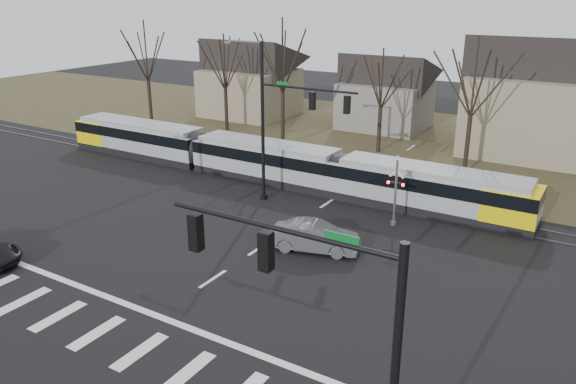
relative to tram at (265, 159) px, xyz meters
The scene contains 15 objects.
ground 17.21m from the tram, 68.95° to the right, with size 140.00×140.00×0.00m, color black.
grass_verge 17.21m from the tram, 68.95° to the left, with size 140.00×28.00×0.01m, color #38331E.
crosswalk 20.98m from the tram, 72.89° to the right, with size 27.00×2.60×0.01m.
stop_line 18.90m from the tram, 70.92° to the right, with size 28.00×0.35×0.01m, color silver.
lane_dashes 6.35m from the tram, ahead, with size 0.18×30.00×0.01m.
rail_pair 6.35m from the tram, ahead, with size 90.00×1.52×0.06m.
tram is the anchor object (origin of this frame).
sedan 12.39m from the tram, 44.51° to the right, with size 5.00×2.89×1.56m, color #52535A.
signal_pole_near_right 27.60m from the tram, 53.51° to the right, with size 6.72×0.44×8.00m.
signal_pole_far 6.60m from the tram, 43.02° to the right, with size 9.28×0.44×10.20m.
rail_crossing_signal 11.61m from the tram, 16.03° to the right, with size 1.08×0.36×4.00m.
tree_row 13.36m from the tram, 50.79° to the left, with size 59.20×7.20×10.00m.
house_a 22.89m from the tram, 127.56° to the left, with size 9.72×8.64×8.60m.
house_b 20.18m from the tram, 86.69° to the left, with size 8.64×7.56×7.65m.
house_c 23.07m from the tram, 48.28° to the left, with size 10.80×8.64×10.10m.
Camera 1 is at (15.50, -16.63, 13.08)m, focal length 35.00 mm.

